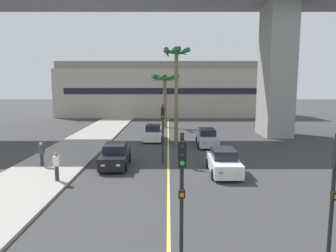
{
  "coord_description": "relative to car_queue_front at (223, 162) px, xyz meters",
  "views": [
    {
      "loc": [
        -0.03,
        -1.4,
        5.61
      ],
      "look_at": [
        0.0,
        14.0,
        3.49
      ],
      "focal_mm": 32.98,
      "sensor_mm": 36.0,
      "label": 1
    }
  ],
  "objects": [
    {
      "name": "sidewalk_left",
      "position": [
        -11.47,
        -1.46,
        -0.65
      ],
      "size": [
        4.8,
        80.0,
        0.15
      ],
      "primitive_type": "cube",
      "color": "#9E9991",
      "rests_on": "ground"
    },
    {
      "name": "lane_stripe_center",
      "position": [
        -3.47,
        6.54,
        -0.72
      ],
      "size": [
        0.14,
        56.0,
        0.01
      ],
      "primitive_type": "cube",
      "color": "#DBCC4C",
      "rests_on": "ground"
    },
    {
      "name": "pier_building_backdrop",
      "position": [
        -3.47,
        35.32,
        3.84
      ],
      "size": [
        37.67,
        8.04,
        9.24
      ],
      "color": "#BCB29E",
      "rests_on": "ground"
    },
    {
      "name": "car_queue_front",
      "position": [
        0.0,
        0.0,
        0.0
      ],
      "size": [
        1.87,
        4.12,
        1.56
      ],
      "color": "white",
      "rests_on": "ground"
    },
    {
      "name": "car_queue_second",
      "position": [
        -7.09,
        1.66,
        0.0
      ],
      "size": [
        1.92,
        4.14,
        1.56
      ],
      "color": "black",
      "rests_on": "ground"
    },
    {
      "name": "car_queue_third",
      "position": [
        -4.95,
        11.43,
        0.0
      ],
      "size": [
        1.9,
        4.14,
        1.56
      ],
      "color": "white",
      "rests_on": "ground"
    },
    {
      "name": "car_queue_fourth",
      "position": [
        0.06,
        8.68,
        0.0
      ],
      "size": [
        1.88,
        4.12,
        1.56
      ],
      "color": "#B7BABF",
      "rests_on": "ground"
    },
    {
      "name": "traffic_light_median_near",
      "position": [
        -3.08,
        -10.11,
        1.99
      ],
      "size": [
        0.24,
        0.37,
        4.2
      ],
      "color": "black",
      "rests_on": "ground"
    },
    {
      "name": "traffic_light_right_far_corner",
      "position": [
        1.34,
        -10.26,
        1.99
      ],
      "size": [
        0.24,
        0.37,
        4.2
      ],
      "color": "black",
      "rests_on": "ground"
    },
    {
      "name": "traffic_light_median_far",
      "position": [
        -3.86,
        2.53,
        1.99
      ],
      "size": [
        0.24,
        0.37,
        4.2
      ],
      "color": "black",
      "rests_on": "ground"
    },
    {
      "name": "palm_tree_near_median",
      "position": [
        -3.88,
        20.84,
        4.72
      ],
      "size": [
        3.73,
        3.73,
        6.84
      ],
      "color": "brown",
      "rests_on": "ground"
    },
    {
      "name": "palm_tree_mid_median",
      "position": [
        -2.72,
        9.8,
        6.38
      ],
      "size": [
        2.56,
        2.66,
        8.98
      ],
      "color": "brown",
      "rests_on": "ground"
    },
    {
      "name": "pedestrian_near_crosswalk",
      "position": [
        -9.8,
        -1.92,
        0.28
      ],
      "size": [
        0.34,
        0.22,
        1.62
      ],
      "color": "#2D2D38",
      "rests_on": "sidewalk_left"
    },
    {
      "name": "pedestrian_mid_block",
      "position": [
        -11.91,
        1.19,
        0.28
      ],
      "size": [
        0.34,
        0.22,
        1.62
      ],
      "color": "#2D2D38",
      "rests_on": "sidewalk_left"
    }
  ]
}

